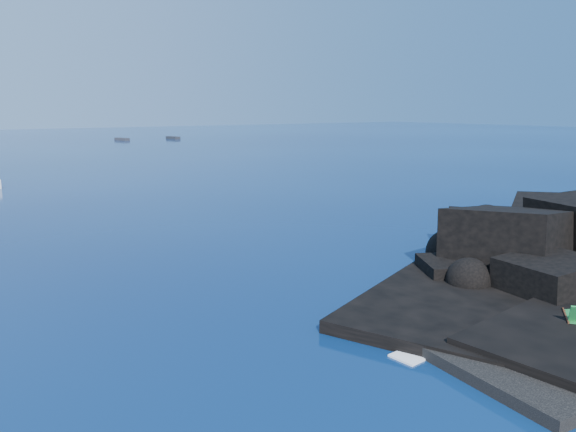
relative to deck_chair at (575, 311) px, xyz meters
name	(u,v)px	position (x,y,z in m)	size (l,w,h in m)	color
ground	(483,398)	(-5.78, -0.81, -0.85)	(400.00, 400.00, 0.00)	#031035
beach	(561,348)	(-1.28, -0.31, -0.85)	(8.50, 6.00, 0.70)	black
surf_foam	(453,304)	(-0.78, 4.19, -0.85)	(10.00, 8.00, 0.06)	white
deck_chair	(575,311)	(0.00, 0.00, 0.00)	(1.47, 0.64, 1.01)	#197433
towel	(565,340)	(-1.44, -0.50, -0.48)	(1.82, 0.86, 0.05)	silver
sunbather	(565,336)	(-1.44, -0.50, -0.34)	(1.73, 0.44, 0.24)	tan
distant_boat_a	(122,140)	(24.37, 116.45, -0.85)	(1.32, 4.25, 0.57)	#2B2B31
distant_boat_b	(173,139)	(36.15, 115.42, -0.85)	(1.37, 4.41, 0.59)	#232428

